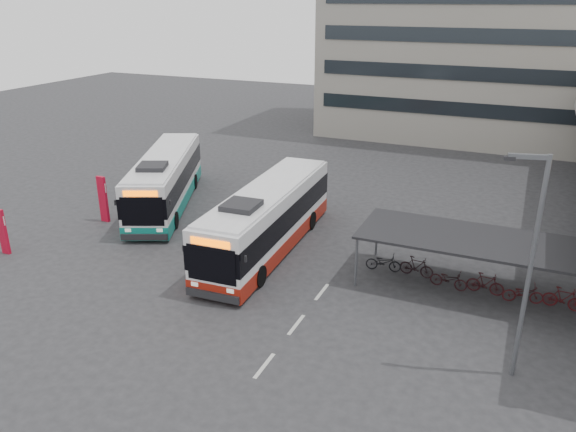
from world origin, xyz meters
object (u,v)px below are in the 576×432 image
at_px(bus_teal, 166,180).
at_px(lamp_post, 529,257).
at_px(pedestrian, 242,242).
at_px(bus_main, 268,219).

relative_size(bus_teal, lamp_post, 1.51).
distance_m(bus_teal, pedestrian, 9.34).
bearing_deg(lamp_post, pedestrian, 147.37).
relative_size(pedestrian, lamp_post, 0.19).
height_order(bus_main, pedestrian, bus_main).
height_order(bus_teal, pedestrian, bus_teal).
relative_size(bus_main, lamp_post, 1.55).
height_order(pedestrian, lamp_post, lamp_post).
xyz_separation_m(pedestrian, lamp_post, (13.36, -4.90, 3.85)).
height_order(bus_teal, lamp_post, lamp_post).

